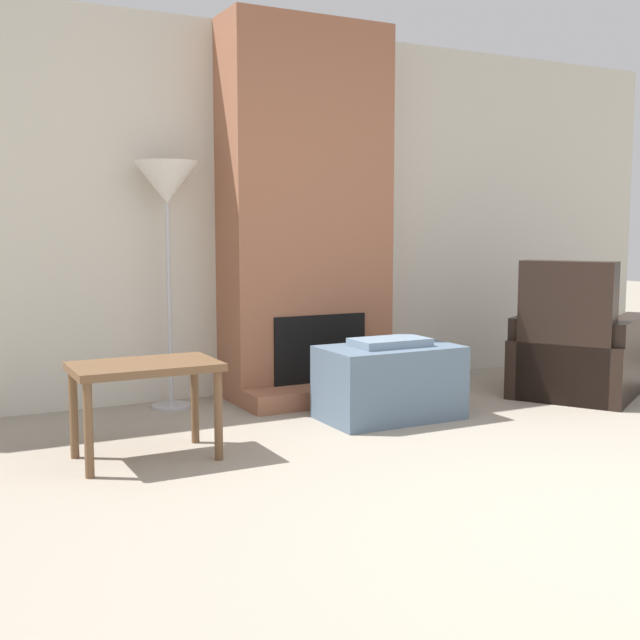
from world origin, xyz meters
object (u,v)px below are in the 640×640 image
object	(u,v)px
floor_lamp_left	(167,191)
side_table	(145,377)
ottoman	(389,381)
armchair	(577,356)

from	to	relation	value
floor_lamp_left	side_table	bearing A→B (deg)	-112.93
ottoman	side_table	size ratio (longest dim) A/B	1.17
ottoman	armchair	size ratio (longest dim) A/B	0.68
floor_lamp_left	ottoman	bearing A→B (deg)	-39.65
side_table	floor_lamp_left	distance (m)	1.56
ottoman	floor_lamp_left	xyz separation A→B (m)	(-1.12, 0.93, 1.19)
ottoman	side_table	world-z (taller)	ottoman
floor_lamp_left	armchair	bearing A→B (deg)	-19.29
ottoman	side_table	distance (m)	1.62
ottoman	side_table	xyz separation A→B (m)	(-1.59, -0.18, 0.19)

